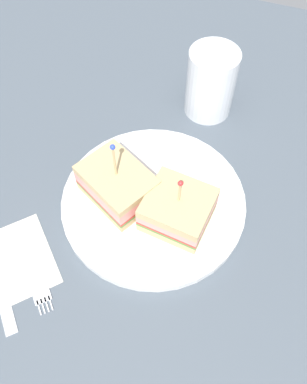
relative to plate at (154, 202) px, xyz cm
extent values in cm
cube|color=#4C5660|center=(0.00, 0.00, -1.66)|extent=(109.53, 109.53, 2.00)
cylinder|color=white|center=(0.00, 0.00, 0.00)|extent=(26.27, 26.27, 1.31)
cube|color=tan|center=(-0.85, 4.97, 1.25)|extent=(11.10, 12.20, 1.19)
cube|color=#478438|center=(-0.85, 4.97, 2.04)|extent=(11.10, 12.20, 0.40)
cube|color=red|center=(-0.85, 4.97, 2.49)|extent=(11.10, 12.20, 0.50)
cube|color=#E59389|center=(-0.85, 4.97, 3.68)|extent=(11.10, 12.20, 1.87)
cube|color=tan|center=(-0.85, 4.97, 5.21)|extent=(11.10, 12.20, 1.19)
cylinder|color=tan|center=(-0.85, 4.97, 8.33)|extent=(0.30, 0.30, 6.25)
sphere|color=blue|center=(-0.85, 4.97, 11.45)|extent=(0.70, 0.70, 0.70)
cube|color=tan|center=(-1.79, -4.09, 1.36)|extent=(8.82, 9.30, 1.41)
cube|color=#478438|center=(-1.79, -4.09, 2.26)|extent=(8.82, 9.30, 0.40)
cube|color=red|center=(-1.79, -4.09, 2.71)|extent=(8.82, 9.30, 0.50)
cube|color=#E59389|center=(-1.79, -4.09, 3.57)|extent=(8.82, 9.30, 1.21)
cube|color=tan|center=(-1.79, -4.09, 4.88)|extent=(8.82, 9.30, 1.41)
cylinder|color=tan|center=(-1.79, -4.09, 7.16)|extent=(0.30, 0.30, 4.56)
sphere|color=red|center=(-1.79, -4.09, 9.44)|extent=(0.70, 0.70, 0.70)
cylinder|color=beige|center=(20.96, -2.16, 2.67)|extent=(6.87, 6.87, 6.66)
cylinder|color=white|center=(20.96, -2.16, 5.01)|extent=(7.81, 7.81, 11.34)
cube|color=beige|center=(-14.78, 14.67, -0.58)|extent=(15.18, 15.22, 0.15)
cube|color=silver|center=(-13.27, 12.92, -0.48)|extent=(5.20, 5.02, 0.35)
cube|color=silver|center=(-16.96, 9.38, -0.48)|extent=(4.12, 4.08, 0.35)
cube|color=silver|center=(-19.07, 8.40, -0.48)|extent=(1.57, 1.51, 0.35)
cube|color=silver|center=(-18.72, 8.04, -0.48)|extent=(1.57, 1.51, 0.35)
cube|color=silver|center=(-18.38, 7.68, -0.48)|extent=(1.57, 1.51, 0.35)
cube|color=silver|center=(-18.03, 7.31, -0.48)|extent=(1.57, 1.51, 0.35)
cube|color=silver|center=(-20.53, 12.34, -0.48)|extent=(6.08, 5.94, 0.24)
camera|label=1|loc=(-28.30, -10.11, 50.07)|focal=38.00mm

